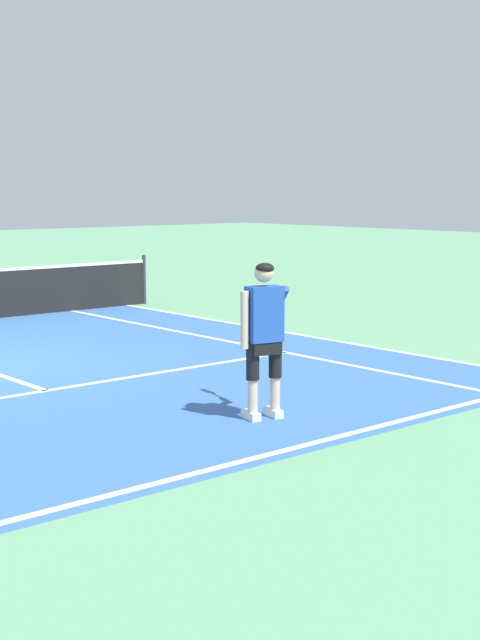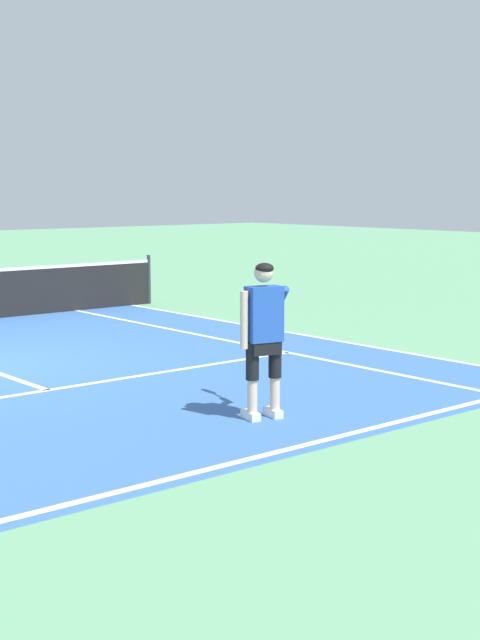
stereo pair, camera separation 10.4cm
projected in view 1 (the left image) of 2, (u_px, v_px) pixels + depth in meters
line_baseline at (249, 459)px, 8.44m from camera, size 10.98×0.10×0.01m
line_service at (46, 391)px, 11.33m from camera, size 8.23×0.10×0.01m
line_singles_right at (232, 342)px, 14.94m from camera, size 0.10×10.24×0.01m
line_doubles_right at (292, 333)px, 15.83m from camera, size 0.10×10.24×0.01m
tennis_player at (263, 329)px, 9.84m from camera, size 0.83×1.06×1.71m
tennis_ball_near_feet at (254, 393)px, 11.07m from camera, size 0.07×0.07×0.07m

